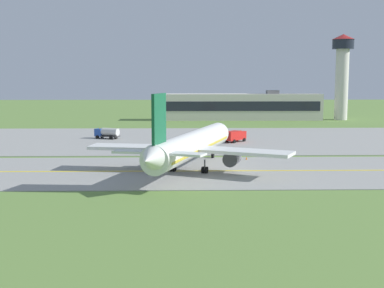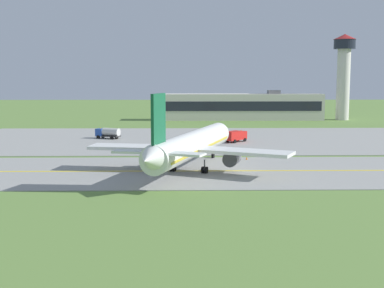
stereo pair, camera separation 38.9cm
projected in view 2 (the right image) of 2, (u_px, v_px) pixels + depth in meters
The scene contains 10 objects.
ground_plane at pixel (237, 171), 82.81m from camera, with size 500.00×500.00×0.00m, color olive.
taxiway_strip at pixel (237, 171), 82.80m from camera, with size 240.00×28.00×0.10m, color gray.
apron_pad at pixel (261, 139), 124.61m from camera, with size 140.00×52.00×0.10m, color gray.
taxiway_centreline at pixel (237, 171), 82.79m from camera, with size 220.00×0.60×0.01m, color yellow.
airplane_lead at pixel (191, 145), 82.57m from camera, with size 31.76×38.68×12.70m.
service_truck_baggage at pixel (108, 133), 125.12m from camera, with size 6.30×4.45×2.65m.
service_truck_fuel at pixel (236, 136), 118.66m from camera, with size 5.57×5.80×2.60m.
terminal_building at pixel (242, 107), 179.02m from camera, with size 55.08×8.11×10.07m.
control_tower at pixel (344, 69), 177.71m from camera, with size 7.60×7.60×28.88m.
traffic_cone_near_edge at pixel (247, 158), 93.85m from camera, with size 0.44×0.44×0.60m, color orange.
Camera 2 is at (-8.58, -81.42, 14.96)m, focal length 49.21 mm.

